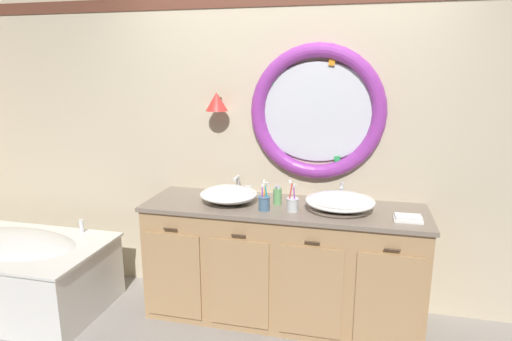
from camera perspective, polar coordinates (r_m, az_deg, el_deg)
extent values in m
plane|color=gray|center=(3.30, 1.36, -20.60)|extent=(14.00, 14.00, 0.00)
cube|color=beige|center=(3.36, 3.64, 4.01)|extent=(6.40, 0.08, 2.60)
ellipsoid|color=silver|center=(3.24, 8.03, 7.58)|extent=(0.89, 0.02, 0.73)
torus|color=purple|center=(3.24, 8.02, 7.57)|extent=(1.00, 0.11, 1.00)
cube|color=yellow|center=(3.22, 15.99, 7.25)|extent=(0.05, 0.01, 0.05)
cube|color=orange|center=(3.21, 9.96, 13.85)|extent=(0.05, 0.01, 0.05)
cube|color=green|center=(3.27, 1.87, 11.71)|extent=(0.05, 0.01, 0.05)
cube|color=silver|center=(3.31, 1.25, 4.60)|extent=(0.05, 0.01, 0.05)
cube|color=green|center=(3.27, 10.66, 1.48)|extent=(0.05, 0.01, 0.05)
cylinder|color=#4C3823|center=(3.36, -4.94, 9.43)|extent=(0.02, 0.09, 0.02)
cone|color=red|center=(3.32, -5.21, 9.02)|extent=(0.17, 0.17, 0.14)
cube|color=tan|center=(3.30, 3.49, -12.13)|extent=(1.99, 0.58, 0.85)
cube|color=gray|center=(3.14, 3.61, -4.87)|extent=(2.02, 0.62, 0.03)
cube|color=gray|center=(3.43, 4.42, -4.63)|extent=(1.99, 0.02, 0.11)
cube|color=tan|center=(3.27, -10.85, -13.49)|extent=(0.42, 0.02, 0.65)
cylinder|color=#422D1E|center=(3.11, -11.24, -7.57)|extent=(0.10, 0.01, 0.01)
cube|color=tan|center=(3.11, -2.20, -14.70)|extent=(0.42, 0.02, 0.65)
cylinder|color=#422D1E|center=(2.95, -2.33, -8.53)|extent=(0.10, 0.01, 0.01)
cube|color=tan|center=(3.03, 7.23, -15.65)|extent=(0.42, 0.02, 0.65)
cylinder|color=#422D1E|center=(2.86, 7.42, -9.35)|extent=(0.10, 0.01, 0.01)
cube|color=tan|center=(3.03, 17.00, -16.20)|extent=(0.42, 0.02, 0.65)
cylinder|color=#422D1E|center=(2.86, 17.52, -9.91)|extent=(0.10, 0.01, 0.01)
cube|color=white|center=(3.96, -29.16, -11.96)|extent=(1.41, 0.80, 0.53)
ellipsoid|color=white|center=(3.88, -29.52, -9.09)|extent=(1.16, 0.63, 0.28)
cube|color=white|center=(3.87, -29.59, -8.54)|extent=(1.44, 0.83, 0.02)
cylinder|color=silver|center=(3.85, -21.97, -6.79)|extent=(0.04, 0.04, 0.11)
cylinder|color=silver|center=(3.88, -29.52, -9.09)|extent=(0.04, 0.04, 0.01)
ellipsoid|color=white|center=(3.18, -3.62, -3.17)|extent=(0.40, 0.33, 0.13)
torus|color=white|center=(3.18, -3.62, -3.11)|extent=(0.42, 0.42, 0.02)
cylinder|color=silver|center=(3.18, -3.62, -3.11)|extent=(0.03, 0.03, 0.01)
ellipsoid|color=white|center=(3.05, 11.00, -4.02)|extent=(0.46, 0.31, 0.14)
torus|color=white|center=(3.04, 11.00, -3.96)|extent=(0.48, 0.48, 0.02)
cylinder|color=silver|center=(3.04, 11.00, -3.96)|extent=(0.03, 0.03, 0.01)
cylinder|color=silver|center=(3.42, -2.39, -2.88)|extent=(0.05, 0.05, 0.02)
cylinder|color=silver|center=(3.40, -2.40, -1.76)|extent=(0.02, 0.02, 0.12)
sphere|color=silver|center=(3.39, -2.41, -0.80)|extent=(0.03, 0.03, 0.03)
cylinder|color=silver|center=(3.34, -2.63, -0.99)|extent=(0.02, 0.09, 0.02)
cylinder|color=silver|center=(3.44, -3.77, -2.46)|extent=(0.04, 0.04, 0.06)
cylinder|color=silver|center=(3.39, -1.00, -2.65)|extent=(0.04, 0.04, 0.06)
cube|color=silver|center=(3.43, -3.78, -1.91)|extent=(0.05, 0.01, 0.01)
cube|color=silver|center=(3.38, -1.00, -2.10)|extent=(0.05, 0.01, 0.01)
cylinder|color=silver|center=(3.30, 11.17, -3.75)|extent=(0.05, 0.05, 0.02)
cylinder|color=silver|center=(3.28, 11.22, -2.64)|extent=(0.02, 0.02, 0.11)
sphere|color=silver|center=(3.26, 11.27, -1.69)|extent=(0.03, 0.03, 0.03)
cylinder|color=silver|center=(3.21, 11.22, -1.96)|extent=(0.02, 0.12, 0.02)
cylinder|color=silver|center=(3.29, 9.82, -3.34)|extent=(0.04, 0.04, 0.06)
cylinder|color=silver|center=(3.29, 12.56, -3.50)|extent=(0.04, 0.04, 0.06)
cube|color=silver|center=(3.28, 9.85, -2.77)|extent=(0.05, 0.01, 0.01)
cube|color=silver|center=(3.28, 12.59, -2.93)|extent=(0.05, 0.01, 0.01)
cylinder|color=slate|center=(3.01, 1.07, -4.37)|extent=(0.08, 0.08, 0.10)
torus|color=slate|center=(3.00, 1.07, -3.50)|extent=(0.09, 0.09, 0.01)
cylinder|color=#19ADB2|center=(3.00, 1.44, -3.52)|extent=(0.03, 0.03, 0.17)
cube|color=white|center=(2.97, 1.45, -1.78)|extent=(0.02, 0.02, 0.03)
cylinder|color=orange|center=(3.01, 1.03, -3.31)|extent=(0.03, 0.04, 0.18)
cube|color=white|center=(2.98, 1.04, -1.45)|extent=(0.02, 0.03, 0.03)
cylinder|color=purple|center=(2.99, 0.88, -3.64)|extent=(0.02, 0.02, 0.16)
cube|color=white|center=(2.97, 0.89, -1.98)|extent=(0.02, 0.01, 0.02)
cylinder|color=silver|center=(3.01, 4.83, -4.53)|extent=(0.08, 0.08, 0.09)
torus|color=silver|center=(3.00, 4.84, -3.73)|extent=(0.09, 0.09, 0.01)
cylinder|color=purple|center=(2.99, 5.11, -3.69)|extent=(0.03, 0.01, 0.16)
cube|color=white|center=(2.96, 5.14, -2.00)|extent=(0.02, 0.02, 0.02)
cylinder|color=#E0383D|center=(2.99, 4.48, -3.40)|extent=(0.04, 0.01, 0.19)
cube|color=white|center=(2.96, 4.52, -1.45)|extent=(0.02, 0.02, 0.02)
cylinder|color=#6BAD66|center=(3.15, 2.84, -3.40)|extent=(0.06, 0.06, 0.12)
cylinder|color=silver|center=(3.13, 2.85, -2.18)|extent=(0.04, 0.04, 0.02)
cylinder|color=silver|center=(3.11, 2.79, -2.02)|extent=(0.01, 0.04, 0.01)
cube|color=white|center=(2.99, 19.38, -6.10)|extent=(0.18, 0.12, 0.02)
cube|color=white|center=(2.98, 19.41, -5.78)|extent=(0.17, 0.11, 0.02)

